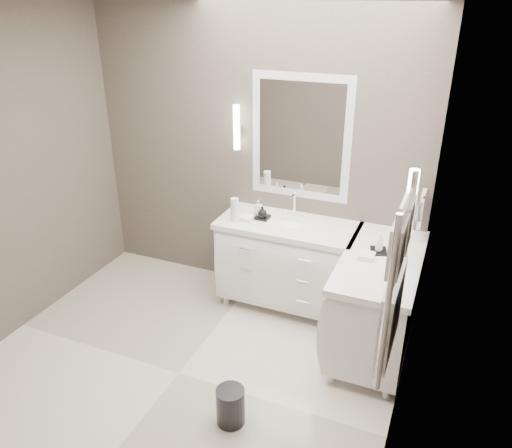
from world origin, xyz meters
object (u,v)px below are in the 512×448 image
at_px(vanity_right, 377,298).
at_px(waste_bin, 231,406).
at_px(towel_ladder, 394,288).
at_px(vanity_back, 287,259).

bearing_deg(vanity_right, waste_bin, -122.33).
xyz_separation_m(vanity_right, towel_ladder, (0.23, -1.30, 0.91)).
bearing_deg(towel_ladder, waste_bin, 172.67).
height_order(vanity_back, towel_ladder, towel_ladder).
height_order(towel_ladder, waste_bin, towel_ladder).
relative_size(vanity_back, towel_ladder, 1.38).
distance_m(vanity_right, waste_bin, 1.43).
height_order(vanity_back, vanity_right, same).
bearing_deg(waste_bin, towel_ladder, -7.33).
bearing_deg(vanity_back, vanity_right, -20.38).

